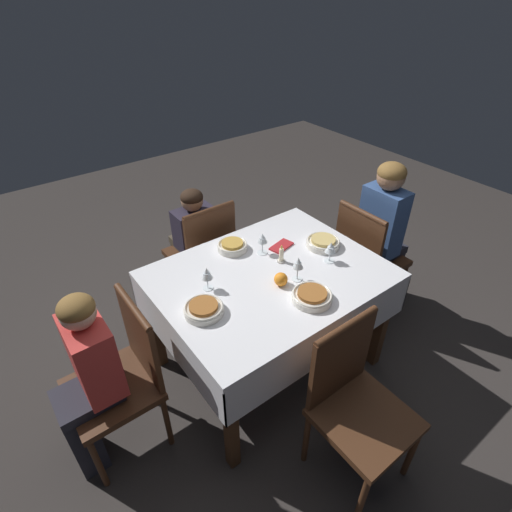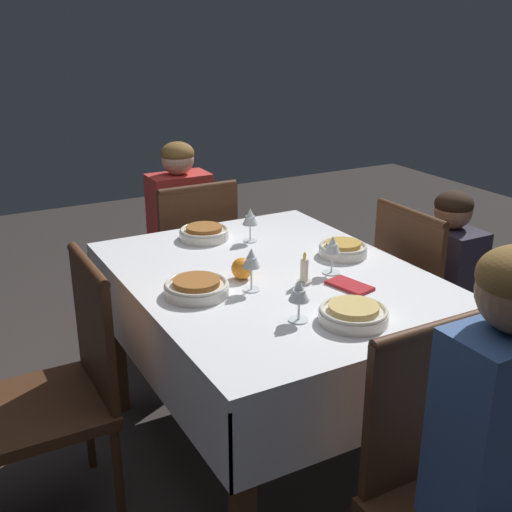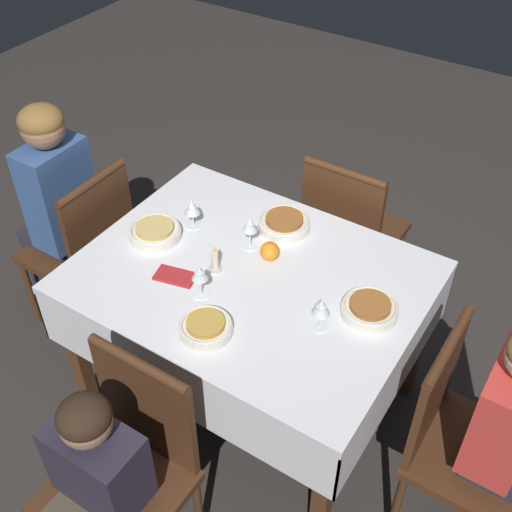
{
  "view_description": "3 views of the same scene",
  "coord_description": "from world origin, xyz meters",
  "px_view_note": "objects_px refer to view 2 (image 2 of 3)",
  "views": [
    {
      "loc": [
        -1.18,
        -1.43,
        2.22
      ],
      "look_at": [
        -0.03,
        0.1,
        0.86
      ],
      "focal_mm": 28.0,
      "sensor_mm": 36.0,
      "label": 1
    },
    {
      "loc": [
        1.87,
        -1.1,
        1.66
      ],
      "look_at": [
        -0.01,
        -0.07,
        0.86
      ],
      "focal_mm": 45.0,
      "sensor_mm": 36.0,
      "label": 2
    },
    {
      "loc": [
        -1.01,
        1.52,
        2.48
      ],
      "look_at": [
        -0.01,
        -0.03,
        0.86
      ],
      "focal_mm": 45.0,
      "sensor_mm": 36.0,
      "label": 3
    }
  ],
  "objects_px": {
    "wine_glass_east": "(299,292)",
    "wine_glass_west": "(250,218)",
    "orange_fruit": "(242,268)",
    "chair_east": "(453,486)",
    "person_child_dark": "(456,285)",
    "wine_glass_south": "(251,260)",
    "bowl_west": "(204,233)",
    "bowl_north": "(343,249)",
    "napkin_red_folded": "(350,286)",
    "dining_table": "(273,299)",
    "chair_west": "(190,260)",
    "chair_north": "(426,298)",
    "candle_centerpiece": "(304,273)",
    "person_child_red": "(177,235)",
    "bowl_east": "(353,314)",
    "bowl_south": "(197,287)",
    "wine_glass_north": "(332,246)",
    "chair_south": "(61,383)",
    "person_adult_denim": "(511,466)"
  },
  "relations": [
    {
      "from": "wine_glass_east",
      "to": "wine_glass_west",
      "type": "relative_size",
      "value": 0.95
    },
    {
      "from": "wine_glass_west",
      "to": "orange_fruit",
      "type": "bearing_deg",
      "value": -32.38
    },
    {
      "from": "chair_east",
      "to": "person_child_dark",
      "type": "relative_size",
      "value": 0.95
    },
    {
      "from": "chair_east",
      "to": "wine_glass_south",
      "type": "bearing_deg",
      "value": 99.87
    },
    {
      "from": "person_child_dark",
      "to": "bowl_west",
      "type": "height_order",
      "value": "person_child_dark"
    },
    {
      "from": "bowl_north",
      "to": "napkin_red_folded",
      "type": "height_order",
      "value": "bowl_north"
    },
    {
      "from": "dining_table",
      "to": "chair_west",
      "type": "bearing_deg",
      "value": 176.36
    },
    {
      "from": "chair_north",
      "to": "candle_centerpiece",
      "type": "distance_m",
      "value": 0.8
    },
    {
      "from": "chair_north",
      "to": "person_child_red",
      "type": "distance_m",
      "value": 1.3
    },
    {
      "from": "wine_glass_west",
      "to": "wine_glass_east",
      "type": "bearing_deg",
      "value": -17.0
    },
    {
      "from": "bowl_west",
      "to": "wine_glass_south",
      "type": "height_order",
      "value": "wine_glass_south"
    },
    {
      "from": "chair_west",
      "to": "person_child_red",
      "type": "relative_size",
      "value": 0.85
    },
    {
      "from": "dining_table",
      "to": "bowl_west",
      "type": "bearing_deg",
      "value": -173.27
    },
    {
      "from": "chair_north",
      "to": "bowl_north",
      "type": "height_order",
      "value": "chair_north"
    },
    {
      "from": "napkin_red_folded",
      "to": "bowl_east",
      "type": "bearing_deg",
      "value": -34.26
    },
    {
      "from": "bowl_south",
      "to": "person_child_red",
      "type": "bearing_deg",
      "value": 161.46
    },
    {
      "from": "wine_glass_west",
      "to": "candle_centerpiece",
      "type": "xyz_separation_m",
      "value": [
        0.49,
        -0.05,
        -0.06
      ]
    },
    {
      "from": "orange_fruit",
      "to": "bowl_west",
      "type": "bearing_deg",
      "value": 172.32
    },
    {
      "from": "bowl_south",
      "to": "orange_fruit",
      "type": "distance_m",
      "value": 0.21
    },
    {
      "from": "wine_glass_east",
      "to": "napkin_red_folded",
      "type": "height_order",
      "value": "wine_glass_east"
    },
    {
      "from": "chair_west",
      "to": "orange_fruit",
      "type": "xyz_separation_m",
      "value": [
        0.91,
        -0.18,
        0.31
      ]
    },
    {
      "from": "dining_table",
      "to": "bowl_north",
      "type": "height_order",
      "value": "bowl_north"
    },
    {
      "from": "wine_glass_north",
      "to": "bowl_south",
      "type": "xyz_separation_m",
      "value": [
        -0.06,
        -0.51,
        -0.08
      ]
    },
    {
      "from": "chair_west",
      "to": "orange_fruit",
      "type": "distance_m",
      "value": 0.98
    },
    {
      "from": "wine_glass_west",
      "to": "bowl_south",
      "type": "bearing_deg",
      "value": -46.54
    },
    {
      "from": "bowl_north",
      "to": "chair_south",
      "type": "bearing_deg",
      "value": -91.94
    },
    {
      "from": "chair_north",
      "to": "chair_south",
      "type": "relative_size",
      "value": 1.0
    },
    {
      "from": "chair_west",
      "to": "person_child_red",
      "type": "xyz_separation_m",
      "value": [
        -0.17,
        -0.0,
        0.09
      ]
    },
    {
      "from": "dining_table",
      "to": "person_adult_denim",
      "type": "distance_m",
      "value": 1.08
    },
    {
      "from": "bowl_east",
      "to": "bowl_west",
      "type": "relative_size",
      "value": 1.04
    },
    {
      "from": "bowl_east",
      "to": "orange_fruit",
      "type": "bearing_deg",
      "value": -163.48
    },
    {
      "from": "chair_east",
      "to": "bowl_east",
      "type": "height_order",
      "value": "chair_east"
    },
    {
      "from": "bowl_east",
      "to": "wine_glass_west",
      "type": "distance_m",
      "value": 0.82
    },
    {
      "from": "dining_table",
      "to": "wine_glass_north",
      "type": "xyz_separation_m",
      "value": [
        0.09,
        0.19,
        0.2
      ]
    },
    {
      "from": "bowl_west",
      "to": "napkin_red_folded",
      "type": "xyz_separation_m",
      "value": [
        0.71,
        0.23,
        -0.02
      ]
    },
    {
      "from": "dining_table",
      "to": "wine_glass_south",
      "type": "distance_m",
      "value": 0.27
    },
    {
      "from": "dining_table",
      "to": "wine_glass_south",
      "type": "xyz_separation_m",
      "value": [
        0.09,
        -0.14,
        0.21
      ]
    },
    {
      "from": "chair_north",
      "to": "candle_centerpiece",
      "type": "bearing_deg",
      "value": 100.73
    },
    {
      "from": "wine_glass_east",
      "to": "bowl_west",
      "type": "relative_size",
      "value": 0.65
    },
    {
      "from": "person_child_red",
      "to": "bowl_south",
      "type": "relative_size",
      "value": 4.96
    },
    {
      "from": "wine_glass_north",
      "to": "bowl_north",
      "type": "bearing_deg",
      "value": 131.61
    },
    {
      "from": "bowl_west",
      "to": "wine_glass_north",
      "type": "relative_size",
      "value": 1.45
    },
    {
      "from": "wine_glass_east",
      "to": "orange_fruit",
      "type": "height_order",
      "value": "wine_glass_east"
    },
    {
      "from": "chair_south",
      "to": "bowl_north",
      "type": "height_order",
      "value": "chair_south"
    },
    {
      "from": "chair_north",
      "to": "orange_fruit",
      "type": "xyz_separation_m",
      "value": [
        -0.01,
        -0.89,
        0.31
      ]
    },
    {
      "from": "napkin_red_folded",
      "to": "person_child_dark",
      "type": "bearing_deg",
      "value": 107.17
    },
    {
      "from": "bowl_east",
      "to": "wine_glass_south",
      "type": "distance_m",
      "value": 0.41
    },
    {
      "from": "bowl_north",
      "to": "wine_glass_south",
      "type": "bearing_deg",
      "value": -75.26
    },
    {
      "from": "person_child_dark",
      "to": "wine_glass_east",
      "type": "distance_m",
      "value": 1.19
    },
    {
      "from": "bowl_east",
      "to": "wine_glass_north",
      "type": "distance_m",
      "value": 0.41
    }
  ]
}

